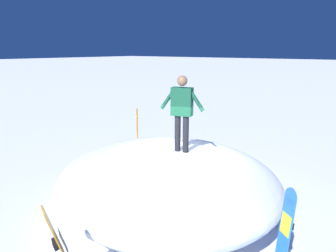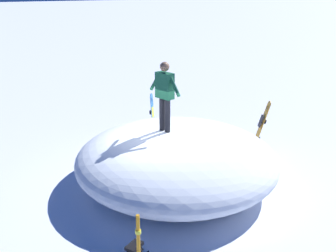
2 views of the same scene
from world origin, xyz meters
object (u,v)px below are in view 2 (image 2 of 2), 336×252
at_px(snowboard_secondary_upright, 153,117).
at_px(backpack_far, 200,139).
at_px(snowboarder_standing, 165,92).
at_px(snowboard_primary_upright, 261,127).

distance_m(snowboard_secondary_upright, backpack_far, 1.68).
bearing_deg(snowboarder_standing, backpack_far, 39.32).
xyz_separation_m(snowboard_primary_upright, backpack_far, (-1.26, 1.46, -0.66)).
bearing_deg(snowboard_secondary_upright, snowboarder_standing, -109.52).
xyz_separation_m(snowboarder_standing, snowboard_secondary_upright, (0.98, 2.75, -1.59)).
xyz_separation_m(snowboard_secondary_upright, backpack_far, (1.23, -0.95, -0.65)).
relative_size(snowboarder_standing, snowboard_secondary_upright, 1.07).
bearing_deg(backpack_far, snowboarder_standing, -140.68).
bearing_deg(snowboarder_standing, snowboard_primary_upright, 5.63).
height_order(snowboarder_standing, snowboard_primary_upright, snowboarder_standing).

